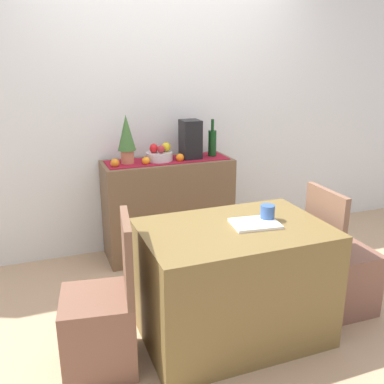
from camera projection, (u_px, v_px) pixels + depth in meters
The scene contains 20 objects.
ground_plane at pixel (214, 302), 3.15m from camera, with size 6.40×6.40×0.02m, color tan.
room_wall_rear at pixel (163, 100), 3.79m from camera, with size 6.40×0.06×2.70m, color silver.
sideboard_console at pixel (168, 207), 3.81m from camera, with size 1.12×0.42×0.86m, color brown.
table_runner at pixel (167, 160), 3.68m from camera, with size 1.05×0.32×0.01m, color maroon.
fruit_bowl at pixel (159, 156), 3.65m from camera, with size 0.23×0.23×0.07m, color silver.
apple_upper at pixel (154, 149), 3.60m from camera, with size 0.07×0.07×0.07m, color red.
apple_left at pixel (166, 147), 3.66m from camera, with size 0.08×0.08×0.08m, color gold.
apple_right at pixel (161, 149), 3.60m from camera, with size 0.07×0.07×0.07m, color #A82930.
apple_center at pixel (154, 147), 3.67m from camera, with size 0.06×0.06×0.06m, color red.
wine_bottle at pixel (212, 143), 3.79m from camera, with size 0.07×0.07×0.33m.
coffee_maker at pixel (190, 139), 3.70m from camera, with size 0.16×0.18×0.34m, color black.
potted_plant at pixel (126, 137), 3.50m from camera, with size 0.15×0.15×0.41m.
orange_loose_far at pixel (146, 161), 3.53m from camera, with size 0.07×0.07×0.07m, color orange.
orange_loose_near_bowl at pixel (180, 158), 3.64m from camera, with size 0.07×0.07×0.07m, color orange.
orange_loose_end at pixel (115, 163), 3.45m from camera, with size 0.07×0.07×0.07m, color orange.
dining_table at pixel (233, 282), 2.67m from camera, with size 1.12×0.74×0.74m, color brown.
open_book at pixel (255, 224), 2.59m from camera, with size 0.28×0.21×0.02m, color white.
coffee_cup at pixel (267, 213), 2.65m from camera, with size 0.09×0.09×0.10m, color #325491.
chair_near_window at pixel (101, 325), 2.42m from camera, with size 0.46×0.46×0.90m.
chair_by_corner at pixel (339, 274), 2.98m from camera, with size 0.41×0.41×0.90m.
Camera 1 is at (-1.13, -2.52, 1.71)m, focal length 40.08 mm.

